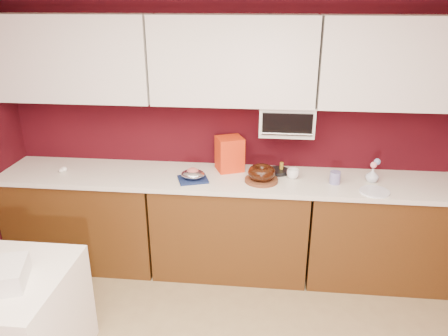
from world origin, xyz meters
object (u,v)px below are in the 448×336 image
at_px(blue_jar, 335,178).
at_px(toaster_oven, 287,119).
at_px(flower_vase, 372,174).
at_px(pandoro_box, 230,154).
at_px(foil_ham_nest, 193,174).
at_px(bundt_cake, 262,173).
at_px(coffee_mug, 293,173).

bearing_deg(blue_jar, toaster_oven, 152.80).
bearing_deg(toaster_oven, flower_vase, -10.99).
distance_m(toaster_oven, pandoro_box, 0.58).
relative_size(toaster_oven, foil_ham_nest, 2.29).
relative_size(bundt_cake, coffee_mug, 2.30).
height_order(pandoro_box, blue_jar, pandoro_box).
bearing_deg(flower_vase, pandoro_box, 173.24).
xyz_separation_m(pandoro_box, flower_vase, (1.19, -0.14, -0.08)).
bearing_deg(flower_vase, toaster_oven, 169.01).
height_order(foil_ham_nest, blue_jar, blue_jar).
bearing_deg(flower_vase, foil_ham_nest, -175.02).
distance_m(coffee_mug, blue_jar, 0.35).
bearing_deg(pandoro_box, blue_jar, -35.97).
relative_size(toaster_oven, coffee_mug, 4.56).
bearing_deg(foil_ham_nest, toaster_oven, 19.48).
distance_m(toaster_oven, blue_jar, 0.62).
xyz_separation_m(bundt_cake, flower_vase, (0.91, 0.10, -0.02)).
height_order(bundt_cake, foil_ham_nest, bundt_cake).
relative_size(pandoro_box, blue_jar, 2.88).
xyz_separation_m(foil_ham_nest, coffee_mug, (0.83, 0.13, -0.01)).
bearing_deg(coffee_mug, foil_ham_nest, -170.93).
distance_m(bundt_cake, flower_vase, 0.91).
height_order(bundt_cake, flower_vase, flower_vase).
relative_size(coffee_mug, blue_jar, 0.96).
bearing_deg(pandoro_box, bundt_cake, -62.04).
distance_m(bundt_cake, blue_jar, 0.60).
height_order(blue_jar, flower_vase, flower_vase).
distance_m(foil_ham_nest, coffee_mug, 0.84).
bearing_deg(toaster_oven, foil_ham_nest, -160.52).
relative_size(foil_ham_nest, blue_jar, 1.91).
bearing_deg(toaster_oven, bundt_cake, -128.98).
height_order(bundt_cake, pandoro_box, pandoro_box).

